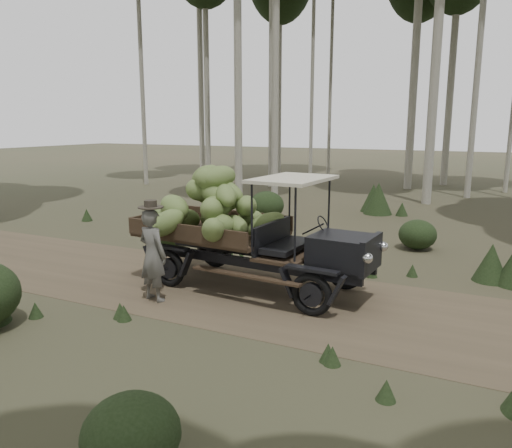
{
  "coord_description": "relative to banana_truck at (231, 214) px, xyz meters",
  "views": [
    {
      "loc": [
        3.95,
        -8.98,
        3.56
      ],
      "look_at": [
        -0.63,
        0.43,
        1.43
      ],
      "focal_mm": 35.0,
      "sensor_mm": 36.0,
      "label": 1
    }
  ],
  "objects": [
    {
      "name": "ground",
      "position": [
        1.24,
        -0.42,
        -1.6
      ],
      "size": [
        120.0,
        120.0,
        0.0
      ],
      "primitive_type": "plane",
      "color": "#473D2B",
      "rests_on": "ground"
    },
    {
      "name": "dirt_track",
      "position": [
        1.24,
        -0.42,
        -1.6
      ],
      "size": [
        70.0,
        4.0,
        0.01
      ],
      "primitive_type": "cube",
      "color": "brown",
      "rests_on": "ground"
    },
    {
      "name": "banana_truck",
      "position": [
        0.0,
        0.0,
        0.0
      ],
      "size": [
        5.55,
        2.74,
        2.76
      ],
      "rotation": [
        0.0,
        0.0,
        -0.07
      ],
      "color": "black",
      "rests_on": "ground"
    },
    {
      "name": "undergrowth",
      "position": [
        1.72,
        -1.04,
        -1.09
      ],
      "size": [
        23.16,
        24.12,
        1.3
      ],
      "color": "#233319",
      "rests_on": "ground"
    },
    {
      "name": "farmer",
      "position": [
        -0.92,
        -1.6,
        -0.62
      ],
      "size": [
        0.77,
        0.6,
        2.07
      ],
      "rotation": [
        0.0,
        0.0,
        2.94
      ],
      "color": "#56544E",
      "rests_on": "ground"
    }
  ]
}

